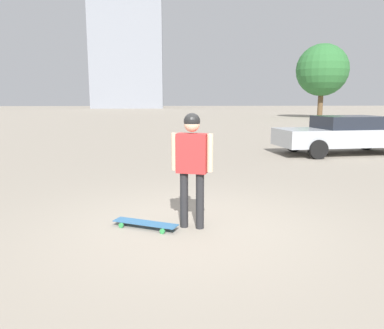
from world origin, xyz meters
name	(u,v)px	position (x,y,z in m)	size (l,w,h in m)	color
ground_plane	(192,227)	(0.00, 0.00, 0.00)	(220.00, 220.00, 0.00)	gray
person	(192,157)	(0.00, 0.00, 1.05)	(0.58, 0.33, 1.67)	#262628
skateboard	(145,223)	(0.68, -0.02, 0.07)	(0.98, 0.62, 0.08)	#336693
car_parked_near	(346,134)	(-5.80, -7.16, 0.69)	(4.83, 2.30, 1.31)	#ADB2B7
building_block_distant	(128,16)	(8.50, -82.99, 20.28)	(15.21, 15.48, 40.57)	gray
tree_distant	(322,70)	(-15.45, -32.44, 4.78)	(5.18, 5.18, 7.39)	brown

